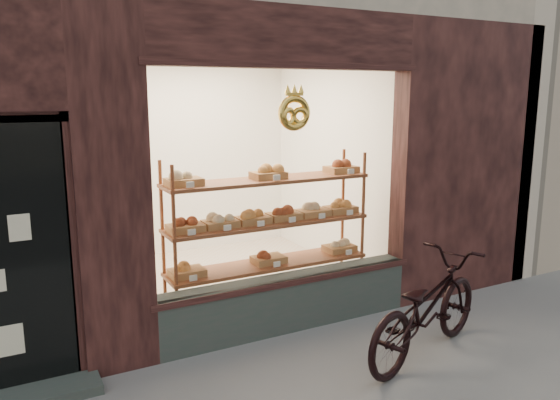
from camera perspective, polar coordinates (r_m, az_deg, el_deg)
display_shelf at (r=5.72m, az=-1.20°, el=-3.76°), size 2.20×0.45×1.70m
bicycle at (r=5.10m, az=14.97°, el=-10.79°), size 1.85×1.12×0.92m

